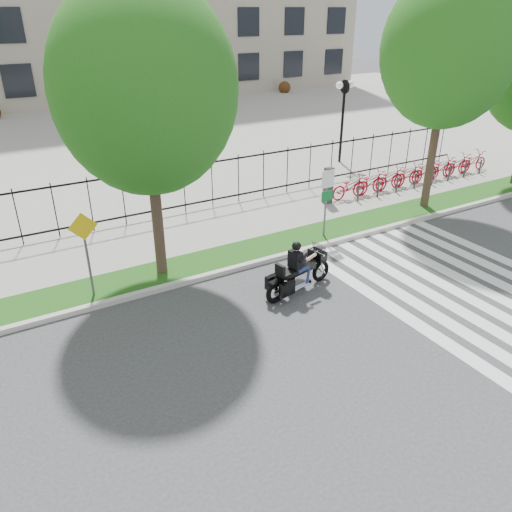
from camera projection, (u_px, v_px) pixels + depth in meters
ground at (328, 331)px, 12.75m from camera, size 120.00×120.00×0.00m
curb at (249, 265)px, 15.89m from camera, size 60.00×0.20×0.15m
grass_verge at (236, 255)px, 16.55m from camera, size 60.00×1.50×0.15m
sidewalk at (205, 229)px, 18.48m from camera, size 60.00×3.50×0.15m
plaza at (89, 136)px, 32.06m from camera, size 80.00×34.00×0.10m
crosswalk_stripes at (457, 284)px, 14.93m from camera, size 5.70×8.00×0.01m
iron_fence at (184, 188)px, 19.35m from camera, size 30.00×0.06×2.00m
lamp_post_right at (344, 101)px, 25.12m from camera, size 1.06×0.70×4.25m
street_tree_1 at (145, 89)px, 12.95m from camera, size 4.89×4.89×8.20m
street_tree_2 at (449, 50)px, 17.82m from camera, size 4.84×4.84×8.71m
bike_share_station at (415, 173)px, 22.76m from camera, size 10.03×0.87×1.50m
sign_pole_regulatory at (327, 193)px, 17.02m from camera, size 0.50×0.09×2.50m
sign_pole_warning at (86, 244)px, 13.37m from camera, size 0.78×0.09×2.49m
motorcycle_rider at (299, 271)px, 14.27m from camera, size 2.51×0.99×1.96m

